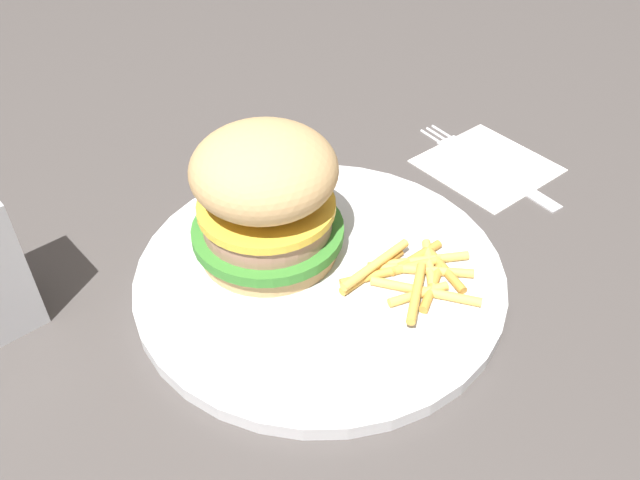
{
  "coord_description": "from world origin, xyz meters",
  "views": [
    {
      "loc": [
        -0.22,
        -0.3,
        0.36
      ],
      "look_at": [
        0.02,
        -0.02,
        0.04
      ],
      "focal_mm": 36.43,
      "sensor_mm": 36.0,
      "label": 1
    }
  ],
  "objects_px": {
    "plate": "(320,274)",
    "fries_pile": "(412,274)",
    "sandwich": "(270,194)",
    "napkin": "(487,165)",
    "fork": "(486,162)"
  },
  "relations": [
    {
      "from": "plate",
      "to": "fries_pile",
      "type": "xyz_separation_m",
      "value": [
        0.05,
        -0.05,
        0.01
      ]
    },
    {
      "from": "sandwich",
      "to": "fries_pile",
      "type": "xyz_separation_m",
      "value": [
        0.06,
        -0.1,
        -0.05
      ]
    },
    {
      "from": "plate",
      "to": "napkin",
      "type": "bearing_deg",
      "value": 3.48
    },
    {
      "from": "plate",
      "to": "fries_pile",
      "type": "distance_m",
      "value": 0.07
    },
    {
      "from": "sandwich",
      "to": "napkin",
      "type": "bearing_deg",
      "value": -7.29
    },
    {
      "from": "napkin",
      "to": "fries_pile",
      "type": "bearing_deg",
      "value": -159.5
    },
    {
      "from": "plate",
      "to": "fries_pile",
      "type": "height_order",
      "value": "fries_pile"
    },
    {
      "from": "fries_pile",
      "to": "fork",
      "type": "height_order",
      "value": "fries_pile"
    },
    {
      "from": "sandwich",
      "to": "fork",
      "type": "height_order",
      "value": "sandwich"
    },
    {
      "from": "plate",
      "to": "napkin",
      "type": "relative_size",
      "value": 2.63
    },
    {
      "from": "plate",
      "to": "fork",
      "type": "relative_size",
      "value": 1.66
    },
    {
      "from": "fries_pile",
      "to": "fork",
      "type": "relative_size",
      "value": 0.61
    },
    {
      "from": "sandwich",
      "to": "napkin",
      "type": "height_order",
      "value": "sandwich"
    },
    {
      "from": "napkin",
      "to": "fork",
      "type": "bearing_deg",
      "value": 84.72
    },
    {
      "from": "napkin",
      "to": "fork",
      "type": "height_order",
      "value": "fork"
    }
  ]
}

